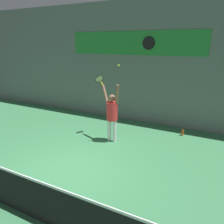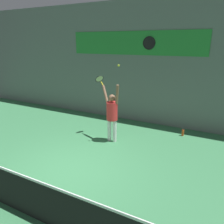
{
  "view_description": "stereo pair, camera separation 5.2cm",
  "coord_description": "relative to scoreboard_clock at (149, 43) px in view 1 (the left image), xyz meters",
  "views": [
    {
      "loc": [
        3.43,
        -3.98,
        3.38
      ],
      "look_at": [
        0.21,
        2.39,
        1.08
      ],
      "focal_mm": 35.0,
      "sensor_mm": 36.0,
      "label": 1
    },
    {
      "loc": [
        3.48,
        -3.95,
        3.38
      ],
      "look_at": [
        0.21,
        2.39,
        1.08
      ],
      "focal_mm": 35.0,
      "sensor_mm": 36.0,
      "label": 2
    }
  ],
  "objects": [
    {
      "name": "water_bottle",
      "position": [
        1.73,
        -0.73,
        -3.21
      ],
      "size": [
        0.08,
        0.08,
        0.28
      ],
      "color": "#D84C19",
      "rests_on": "ground_plane"
    },
    {
      "name": "back_wall",
      "position": [
        -0.65,
        0.08,
        -0.84
      ],
      "size": [
        18.0,
        0.1,
        5.0
      ],
      "color": "slate",
      "rests_on": "ground_plane"
    },
    {
      "name": "court_net",
      "position": [
        -0.65,
        -6.28,
        -2.84
      ],
      "size": [
        8.46,
        0.07,
        1.06
      ],
      "color": "#333333",
      "rests_on": "ground_plane"
    },
    {
      "name": "scoreboard_clock",
      "position": [
        0.0,
        0.0,
        0.0
      ],
      "size": [
        0.52,
        0.05,
        0.52
      ],
      "color": "black"
    },
    {
      "name": "tennis_ball",
      "position": [
        -0.18,
        -2.39,
        -0.67
      ],
      "size": [
        0.07,
        0.07,
        0.07
      ],
      "color": "#CCDB2D"
    },
    {
      "name": "tennis_player",
      "position": [
        -0.44,
        -2.34,
        -2.27
      ],
      "size": [
        0.84,
        0.5,
        2.06
      ],
      "color": "white",
      "rests_on": "ground_plane"
    },
    {
      "name": "ground_plane",
      "position": [
        -0.65,
        -4.74,
        -3.34
      ],
      "size": [
        18.0,
        18.0,
        0.0
      ],
      "primitive_type": "plane",
      "color": "#387A4C"
    },
    {
      "name": "sponsor_banner",
      "position": [
        -0.65,
        0.02,
        -0.0
      ],
      "size": [
        5.78,
        0.02,
        0.94
      ],
      "color": "#288C38"
    },
    {
      "name": "tennis_racket",
      "position": [
        -1.14,
        -1.96,
        -1.23
      ],
      "size": [
        0.42,
        0.38,
        0.34
      ],
      "color": "yellow"
    }
  ]
}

